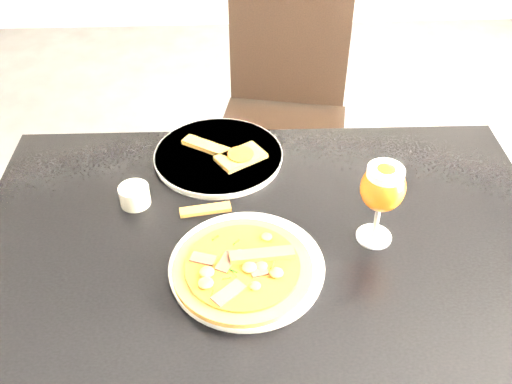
{
  "coord_description": "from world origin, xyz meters",
  "views": [
    {
      "loc": [
        -0.11,
        -0.56,
        1.58
      ],
      "look_at": [
        -0.07,
        0.32,
        0.83
      ],
      "focal_mm": 40.0,
      "sensor_mm": 36.0,
      "label": 1
    }
  ],
  "objects_px": {
    "chair_far": "(283,116)",
    "pizza": "(243,268)",
    "dining_table": "(265,270)",
    "beer_glass": "(383,188)"
  },
  "relations": [
    {
      "from": "chair_far",
      "to": "pizza",
      "type": "height_order",
      "value": "chair_far"
    },
    {
      "from": "dining_table",
      "to": "pizza",
      "type": "relative_size",
      "value": 4.57
    },
    {
      "from": "dining_table",
      "to": "beer_glass",
      "type": "bearing_deg",
      "value": 0.25
    },
    {
      "from": "chair_far",
      "to": "pizza",
      "type": "distance_m",
      "value": 0.99
    },
    {
      "from": "dining_table",
      "to": "pizza",
      "type": "height_order",
      "value": "pizza"
    },
    {
      "from": "dining_table",
      "to": "chair_far",
      "type": "distance_m",
      "value": 0.86
    },
    {
      "from": "pizza",
      "to": "beer_glass",
      "type": "height_order",
      "value": "beer_glass"
    },
    {
      "from": "chair_far",
      "to": "beer_glass",
      "type": "relative_size",
      "value": 5.05
    },
    {
      "from": "chair_far",
      "to": "pizza",
      "type": "relative_size",
      "value": 3.48
    },
    {
      "from": "dining_table",
      "to": "pizza",
      "type": "bearing_deg",
      "value": -116.05
    }
  ]
}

